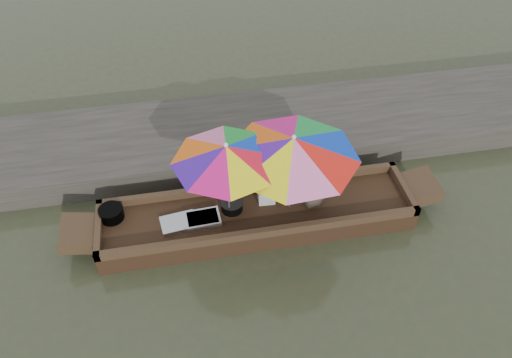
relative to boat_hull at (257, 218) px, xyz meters
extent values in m
plane|color=#2F3723|center=(0.00, 0.00, -0.17)|extent=(80.00, 80.00, 0.00)
cube|color=#2D2B26|center=(0.00, 2.20, 0.08)|extent=(22.00, 2.20, 0.50)
cube|color=black|center=(0.00, 0.00, 0.00)|extent=(5.28, 1.20, 0.35)
cylinder|color=black|center=(-2.39, 0.28, 0.28)|extent=(0.40, 0.40, 0.21)
cube|color=silver|center=(-0.92, -0.06, 0.22)|extent=(0.59, 0.42, 0.09)
cube|color=silver|center=(-1.32, -0.05, 0.21)|extent=(0.62, 0.46, 0.06)
cylinder|color=black|center=(-0.41, 0.11, 0.26)|extent=(0.36, 0.36, 0.17)
cube|color=silver|center=(0.20, 0.20, 0.30)|extent=(0.29, 0.24, 0.26)
imported|color=#3F362D|center=(0.97, 0.03, 0.74)|extent=(0.66, 0.58, 1.13)
camera|label=1|loc=(-1.04, -5.55, 6.40)|focal=35.00mm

